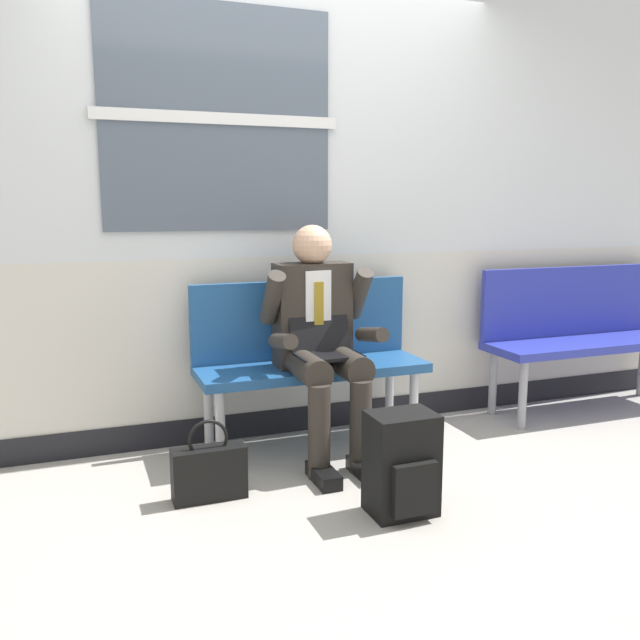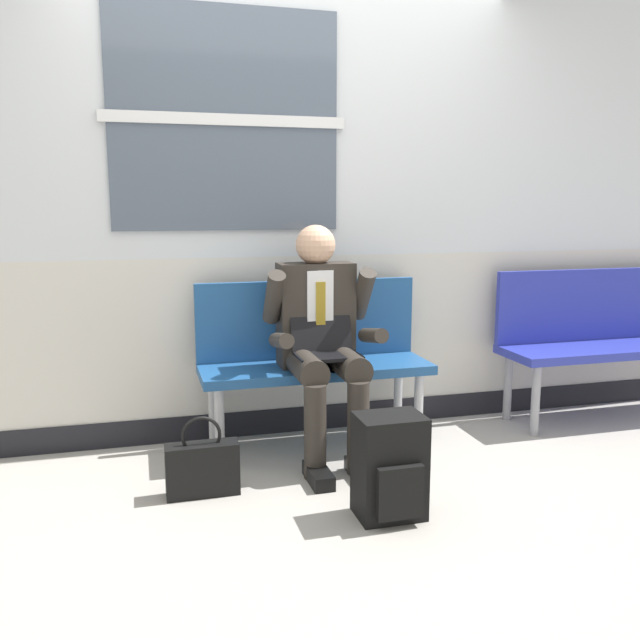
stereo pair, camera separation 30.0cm
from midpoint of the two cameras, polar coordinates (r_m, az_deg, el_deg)
name	(u,v)px [view 2 (the right image)]	position (r m, az deg, el deg)	size (l,w,h in m)	color
ground_plane	(324,476)	(3.40, 2.96, -13.15)	(18.00, 18.00, 0.00)	#9E9991
station_wall	(288,190)	(3.83, -0.45, 11.04)	(6.14, 0.16, 2.82)	silver
bench_with_person	(312,351)	(3.68, 1.66, -2.68)	(1.25, 0.42, 0.91)	navy
bench_empty	(604,332)	(4.59, 24.84, -0.96)	(1.39, 0.42, 0.92)	#28339E
person_seated	(322,337)	(3.46, 2.64, -1.46)	(0.57, 0.70, 1.22)	#2D2823
backpack	(390,467)	(2.94, 8.99, -12.37)	(0.28, 0.25, 0.45)	black
handbag	(202,467)	(3.17, -7.29, -12.41)	(0.33, 0.11, 0.38)	black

